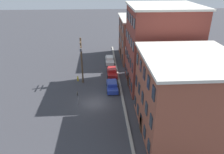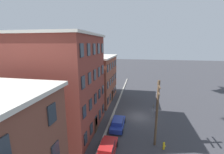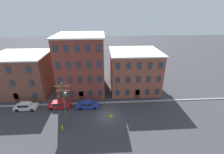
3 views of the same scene
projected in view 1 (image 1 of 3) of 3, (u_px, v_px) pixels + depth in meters
The scene contains 11 objects.
ground_plane at pixel (94, 103), 33.49m from camera, with size 200.00×200.00×0.00m, color #38383D.
kerb_strip at pixel (123, 101), 33.70m from camera, with size 56.00×0.36×0.16m, color #9E998E.
apartment_corner at pixel (144, 38), 49.79m from camera, with size 12.23×11.01×9.42m.
apartment_midblock at pixel (160, 47), 36.29m from camera, with size 10.85×10.89×13.67m.
apartment_far at pixel (186, 95), 25.76m from camera, with size 11.84×10.70×9.79m.
car_white at pixel (110, 60), 48.29m from camera, with size 4.40×1.92×1.43m.
car_red at pixel (112, 72), 42.34m from camera, with size 4.40×1.92×1.43m.
car_blue at pixel (112, 85), 37.07m from camera, with size 4.40×1.92×1.43m.
caution_sign at pixel (78, 96), 32.30m from camera, with size 0.95×0.08×2.40m.
utility_pole at pixel (82, 58), 37.77m from camera, with size 2.40×0.44×8.30m.
fire_hydrant at pixel (78, 79), 40.15m from camera, with size 0.24×0.34×0.96m.
Camera 1 is at (28.74, 1.07, 17.83)m, focal length 35.00 mm.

